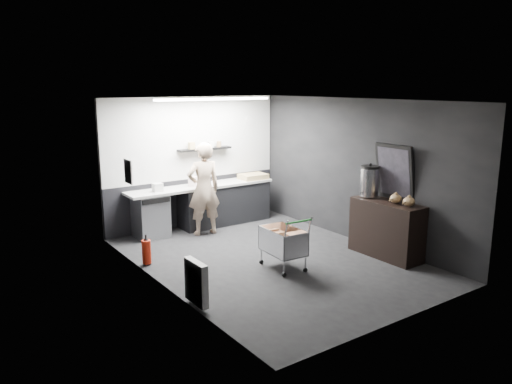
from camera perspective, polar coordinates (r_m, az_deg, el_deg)
floor at (r=8.66m, az=1.77°, el=-7.71°), size 5.50×5.50×0.00m
ceiling at (r=8.14m, az=1.90°, el=10.44°), size 5.50×5.50×0.00m
wall_back at (r=10.59m, az=-7.15°, el=3.46°), size 5.50×0.00×5.50m
wall_front at (r=6.37m, az=16.86°, el=-2.92°), size 5.50×0.00×5.50m
wall_left at (r=7.30m, az=-10.83°, el=-0.70°), size 0.00×5.50×5.50m
wall_right at (r=9.61m, az=11.42°, el=2.40°), size 0.00×5.50×5.50m
kitchen_wall_panel at (r=10.51m, az=-7.17°, el=6.14°), size 3.95×0.02×1.70m
dado_panel at (r=10.74m, az=-6.98°, el=-1.04°), size 3.95×0.02×1.00m
floating_shelf at (r=10.53m, az=-5.89°, el=4.92°), size 1.20×0.22×0.04m
wall_clock at (r=11.19m, az=-0.79°, el=8.15°), size 0.20×0.03×0.20m
poster at (r=8.45m, az=-14.42°, el=2.28°), size 0.02×0.30×0.40m
poster_red_band at (r=8.44m, az=-14.41°, el=2.75°), size 0.02×0.22×0.10m
radiator at (r=6.85m, az=-6.85°, el=-10.22°), size 0.10×0.50×0.60m
ceiling_strip at (r=9.68m, az=-4.81°, el=10.53°), size 2.40×0.20×0.04m
prep_counter at (r=10.54m, az=-5.53°, el=-1.49°), size 3.20×0.61×0.90m
person at (r=9.90m, az=-6.00°, el=0.35°), size 0.73×0.52×1.85m
shopping_cart at (r=8.15m, az=3.10°, el=-5.83°), size 0.54×0.86×0.91m
sideboard at (r=8.96m, az=14.59°, el=-3.29°), size 0.56×1.31×1.96m
fire_extinguisher at (r=8.54m, az=-12.41°, el=-6.58°), size 0.15×0.15×0.49m
cardboard_box at (r=10.98m, az=-0.33°, el=1.79°), size 0.58×0.45×0.11m
pink_tub at (r=10.27m, az=-7.21°, el=1.20°), size 0.20×0.20×0.20m
white_container at (r=9.89m, az=-11.17°, el=0.52°), size 0.19×0.15×0.16m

